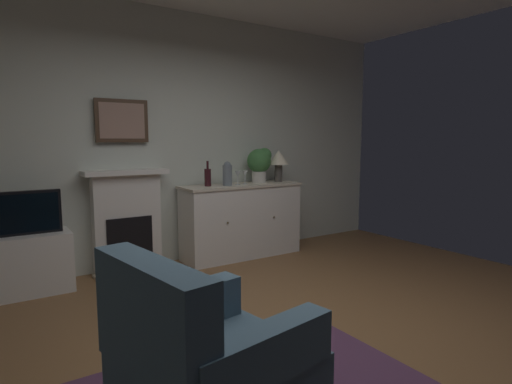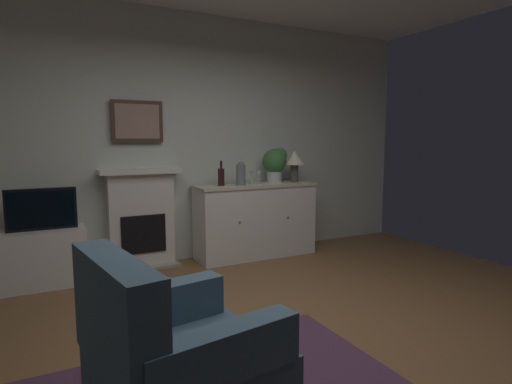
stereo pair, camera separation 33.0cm
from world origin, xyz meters
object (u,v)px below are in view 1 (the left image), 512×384
(wine_glass_left, at_px, (238,175))
(potted_plant_small, at_px, (260,162))
(wine_glass_center, at_px, (245,174))
(tv_set, at_px, (24,213))
(table_lamp, at_px, (279,160))
(armchair, at_px, (206,364))
(tv_cabinet, at_px, (27,264))
(sideboard_cabinet, at_px, (241,220))
(framed_picture, at_px, (122,121))
(wine_bottle, at_px, (208,177))
(fireplace_unit, at_px, (127,221))
(vase_decorative, at_px, (227,174))

(wine_glass_left, bearing_deg, potted_plant_small, 13.13)
(wine_glass_center, xyz_separation_m, tv_set, (-2.34, 0.02, -0.25))
(table_lamp, height_order, armchair, table_lamp)
(wine_glass_left, xyz_separation_m, armchair, (-1.71, -2.57, -0.63))
(potted_plant_small, bearing_deg, tv_cabinet, -179.33)
(sideboard_cabinet, xyz_separation_m, table_lamp, (0.55, 0.00, 0.72))
(table_lamp, bearing_deg, framed_picture, 173.26)
(tv_set, bearing_deg, framed_picture, 13.31)
(framed_picture, height_order, wine_glass_left, framed_picture)
(framed_picture, xyz_separation_m, potted_plant_small, (1.63, -0.18, -0.47))
(wine_bottle, bearing_deg, wine_glass_center, -5.60)
(tv_cabinet, bearing_deg, potted_plant_small, 0.67)
(framed_picture, relative_size, wine_glass_left, 3.33)
(wine_bottle, height_order, wine_glass_left, wine_bottle)
(wine_glass_left, xyz_separation_m, tv_set, (-2.23, 0.03, -0.25))
(table_lamp, distance_m, potted_plant_small, 0.26)
(sideboard_cabinet, xyz_separation_m, tv_set, (-2.30, -0.01, 0.31))
(sideboard_cabinet, height_order, wine_bottle, wine_bottle)
(fireplace_unit, height_order, framed_picture, framed_picture)
(vase_decorative, distance_m, potted_plant_small, 0.54)
(table_lamp, distance_m, tv_set, 2.89)
(wine_glass_center, bearing_deg, vase_decorative, -174.91)
(tv_cabinet, bearing_deg, sideboard_cabinet, -0.37)
(wine_glass_left, relative_size, tv_set, 0.27)
(table_lamp, bearing_deg, wine_bottle, 178.89)
(fireplace_unit, relative_size, table_lamp, 2.75)
(wine_bottle, bearing_deg, vase_decorative, -17.58)
(potted_plant_small, bearing_deg, vase_decorative, -169.61)
(fireplace_unit, relative_size, tv_cabinet, 1.47)
(wine_glass_left, bearing_deg, tv_cabinet, 178.54)
(wine_glass_center, bearing_deg, wine_glass_left, -172.38)
(wine_glass_left, xyz_separation_m, wine_glass_center, (0.11, 0.01, 0.00))
(sideboard_cabinet, distance_m, table_lamp, 0.91)
(tv_set, relative_size, potted_plant_small, 1.44)
(sideboard_cabinet, relative_size, table_lamp, 3.72)
(wine_glass_center, bearing_deg, potted_plant_small, 15.37)
(vase_decorative, xyz_separation_m, tv_set, (-2.09, 0.04, -0.27))
(wine_glass_center, bearing_deg, sideboard_cabinet, 143.76)
(table_lamp, xyz_separation_m, tv_set, (-2.86, -0.01, -0.41))
(fireplace_unit, xyz_separation_m, vase_decorative, (1.11, -0.23, 0.48))
(framed_picture, distance_m, potted_plant_small, 1.71)
(wine_bottle, bearing_deg, fireplace_unit, 169.96)
(wine_glass_left, bearing_deg, framed_picture, 168.11)
(wine_glass_left, distance_m, wine_glass_center, 0.11)
(wine_bottle, relative_size, vase_decorative, 1.03)
(sideboard_cabinet, distance_m, tv_set, 2.33)
(wine_glass_center, distance_m, armchair, 3.23)
(armchair, bearing_deg, wine_glass_center, 54.89)
(wine_bottle, distance_m, potted_plant_small, 0.75)
(sideboard_cabinet, xyz_separation_m, wine_bottle, (-0.44, 0.02, 0.55))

